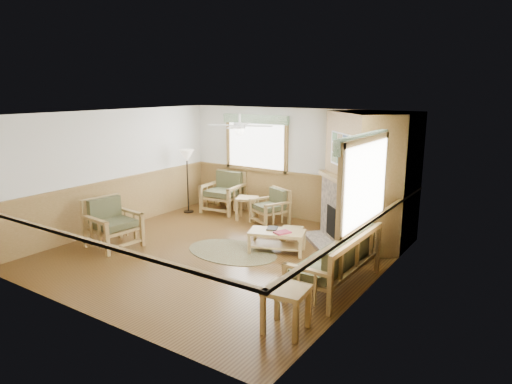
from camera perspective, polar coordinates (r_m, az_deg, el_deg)
The scene contains 24 objects.
floor at distance 9.04m, azimuth -4.62°, elevation -7.67°, with size 6.00×6.00×0.01m, color #533617.
ceiling at distance 8.48m, azimuth -4.95°, elevation 9.71°, with size 6.00×6.00×0.01m, color white.
wall_back at distance 11.12m, azimuth 4.89°, elevation 3.47°, with size 6.00×0.02×2.70m, color white.
wall_front at distance 6.66m, azimuth -21.08°, elevation -3.82°, with size 6.00×0.02×2.70m, color white.
wall_left at distance 10.76m, azimuth -17.41°, elevation 2.60°, with size 0.02×6.00×2.70m, color white.
wall_right at distance 7.23m, azimuth 14.20°, elevation -2.05°, with size 0.02×6.00×2.70m, color white.
wainscot at distance 8.86m, azimuth -4.68°, elevation -4.31°, with size 6.00×6.00×1.10m, color olive, non-canonical shape.
fireplace at distance 9.42m, azimuth 13.02°, elevation 1.46°, with size 2.20×2.20×2.70m, color olive, non-canonical shape.
window_back at distance 11.52m, azimuth 0.05°, elevation 9.75°, with size 1.90×0.16×1.50m, color white, non-canonical shape.
window_right at distance 6.85m, azimuth 13.86°, elevation 7.20°, with size 0.16×1.90×1.50m, color white, non-canonical shape.
ceiling_fan at distance 8.54m, azimuth -2.08°, elevation 9.50°, with size 1.24×1.24×0.36m, color white, non-canonical shape.
sofa at distance 7.54m, azimuth 9.84°, elevation -8.37°, with size 0.81×1.97×0.91m, color #9F804A, non-canonical shape.
armchair_back_left at distance 11.88m, azimuth -4.10°, elevation -0.01°, with size 0.92×0.92×1.03m, color #9F804A, non-canonical shape.
armchair_back_right at distance 10.82m, azimuth 1.73°, elevation -1.85°, with size 0.73×0.73×0.82m, color #9F804A, non-canonical shape.
armchair_left at distance 9.67m, azimuth -17.43°, elevation -3.75°, with size 0.88×0.88×0.99m, color #9F804A, non-canonical shape.
coffee_table at distance 9.02m, azimuth 2.62°, elevation -6.21°, with size 1.08×0.54×0.43m, color #9F804A, non-canonical shape.
end_table_chairs at distance 11.19m, azimuth -1.12°, elevation -2.05°, with size 0.49×0.47×0.55m, color #9F804A, non-canonical shape.
end_table_sofa at distance 6.23m, azimuth 3.78°, elevation -14.43°, with size 0.55×0.53×0.62m, color #9F804A, non-canonical shape.
footstool at distance 9.42m, azimuth 4.51°, elevation -5.60°, with size 0.42×0.42×0.36m, color #9F804A, non-canonical shape.
braided_rug at distance 9.09m, azimuth -3.04°, elevation -7.45°, with size 1.92×1.92×0.01m, color brown.
floor_lamp_left at distance 11.84m, azimuth -8.54°, elevation 1.35°, with size 0.38×0.38×1.64m, color black, non-canonical shape.
floor_lamp_right at distance 8.47m, azimuth 11.98°, elevation -2.90°, with size 0.41×0.41×1.80m, color black, non-canonical shape.
book_red at distance 8.82m, azimuth 3.30°, elevation -4.96°, with size 0.22×0.30×0.03m, color maroon.
book_dark at distance 9.07m, azimuth 2.05°, elevation -4.48°, with size 0.20×0.27×0.03m, color black.
Camera 1 is at (5.29, -6.61, 3.17)m, focal length 32.00 mm.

